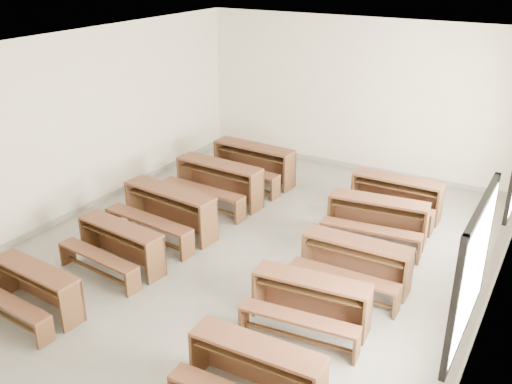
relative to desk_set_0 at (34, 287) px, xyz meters
The scene contains 11 objects.
room 3.84m from the desk_set_0, 58.87° to the left, with size 8.50×8.50×3.20m.
desk_set_0 is the anchor object (origin of this frame).
desk_set_1 1.44m from the desk_set_0, 83.72° to the left, with size 1.56×0.92×0.67m.
desk_set_2 2.69m from the desk_set_0, 87.82° to the left, with size 1.80×1.05×0.77m.
desk_set_3 4.14m from the desk_set_0, 88.28° to the left, with size 1.77×0.99×0.78m.
desk_set_4 5.34m from the desk_set_0, 88.11° to the left, with size 1.78×0.99×0.78m.
desk_set_5 3.30m from the desk_set_0, ahead, with size 1.51×0.82×0.67m.
desk_set_6 3.60m from the desk_set_0, 25.14° to the left, with size 1.56×0.93×0.67m.
desk_set_7 4.34m from the desk_set_0, 38.50° to the left, with size 1.55×0.82×0.69m.
desk_set_8 5.27m from the desk_set_0, 52.51° to the left, with size 1.68×1.00×0.72m.
desk_set_9 6.13m from the desk_set_0, 58.68° to the left, with size 1.58×0.82×0.71m.
Camera 1 is at (4.03, -6.94, 4.46)m, focal length 40.00 mm.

